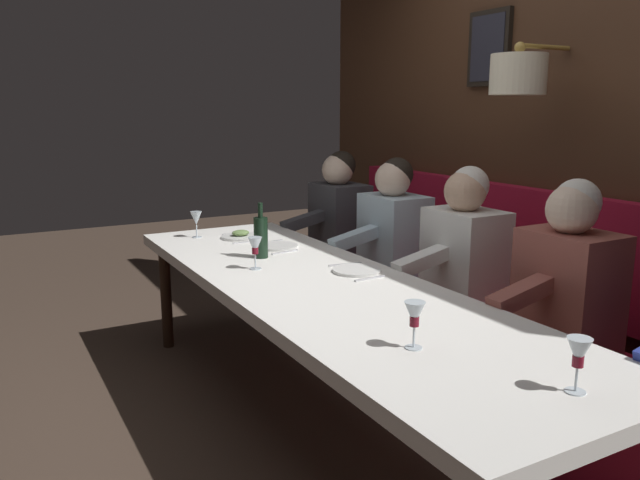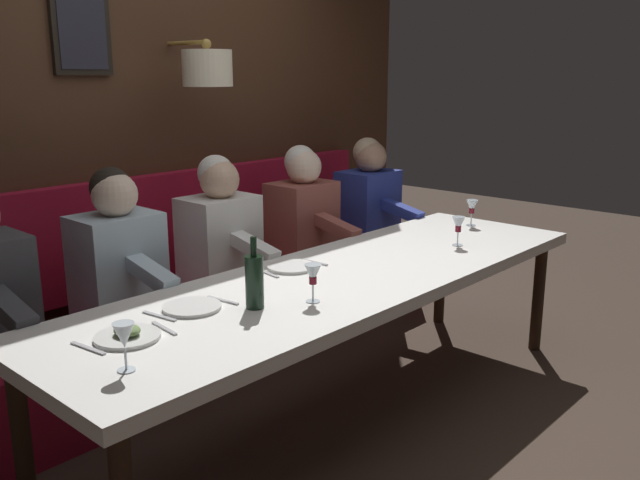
{
  "view_description": "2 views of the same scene",
  "coord_description": "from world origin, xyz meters",
  "px_view_note": "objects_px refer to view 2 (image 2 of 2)",
  "views": [
    {
      "loc": [
        -1.37,
        -2.43,
        1.54
      ],
      "look_at": [
        0.05,
        0.11,
        0.92
      ],
      "focal_mm": 35.11,
      "sensor_mm": 36.0,
      "label": 1
    },
    {
      "loc": [
        -2.0,
        2.36,
        1.68
      ],
      "look_at": [
        0.05,
        0.11,
        0.92
      ],
      "focal_mm": 37.89,
      "sensor_mm": 36.0,
      "label": 2
    }
  ],
  "objects_px": {
    "wine_glass_0": "(458,225)",
    "wine_bottle": "(254,281)",
    "dining_table": "(343,285)",
    "diner_far": "(118,254)",
    "wine_glass_2": "(124,337)",
    "wine_glass_3": "(313,276)",
    "wine_glass_1": "(472,208)",
    "diner_nearest": "(369,199)",
    "diner_near": "(303,213)",
    "diner_middle": "(220,231)"
  },
  "relations": [
    {
      "from": "diner_near",
      "to": "diner_middle",
      "type": "bearing_deg",
      "value": 90.0
    },
    {
      "from": "wine_glass_2",
      "to": "wine_glass_3",
      "type": "xyz_separation_m",
      "value": [
        0.01,
        -0.9,
        -0.0
      ]
    },
    {
      "from": "dining_table",
      "to": "diner_near",
      "type": "xyz_separation_m",
      "value": [
        0.88,
        -0.64,
        0.13
      ]
    },
    {
      "from": "diner_near",
      "to": "wine_bottle",
      "type": "height_order",
      "value": "diner_near"
    },
    {
      "from": "wine_glass_0",
      "to": "wine_bottle",
      "type": "relative_size",
      "value": 0.55
    },
    {
      "from": "diner_near",
      "to": "wine_glass_2",
      "type": "height_order",
      "value": "diner_near"
    },
    {
      "from": "dining_table",
      "to": "diner_nearest",
      "type": "bearing_deg",
      "value": -56.1
    },
    {
      "from": "diner_middle",
      "to": "wine_glass_0",
      "type": "xyz_separation_m",
      "value": [
        -1.0,
        -0.87,
        0.04
      ]
    },
    {
      "from": "diner_far",
      "to": "wine_glass_0",
      "type": "xyz_separation_m",
      "value": [
        -1.0,
        -1.51,
        0.04
      ]
    },
    {
      "from": "wine_glass_3",
      "to": "diner_nearest",
      "type": "bearing_deg",
      "value": -58.41
    },
    {
      "from": "diner_middle",
      "to": "diner_near",
      "type": "bearing_deg",
      "value": -90.0
    },
    {
      "from": "diner_middle",
      "to": "wine_glass_1",
      "type": "distance_m",
      "value": 1.58
    },
    {
      "from": "dining_table",
      "to": "wine_glass_0",
      "type": "distance_m",
      "value": 0.87
    },
    {
      "from": "diner_near",
      "to": "wine_glass_0",
      "type": "height_order",
      "value": "diner_near"
    },
    {
      "from": "wine_glass_2",
      "to": "diner_far",
      "type": "bearing_deg",
      "value": -30.44
    },
    {
      "from": "wine_glass_2",
      "to": "wine_bottle",
      "type": "bearing_deg",
      "value": -78.83
    },
    {
      "from": "wine_glass_2",
      "to": "wine_glass_3",
      "type": "bearing_deg",
      "value": -89.38
    },
    {
      "from": "diner_near",
      "to": "wine_glass_2",
      "type": "relative_size",
      "value": 4.82
    },
    {
      "from": "diner_far",
      "to": "wine_glass_3",
      "type": "bearing_deg",
      "value": -165.06
    },
    {
      "from": "wine_bottle",
      "to": "wine_glass_1",
      "type": "bearing_deg",
      "value": -86.42
    },
    {
      "from": "wine_glass_0",
      "to": "wine_glass_2",
      "type": "relative_size",
      "value": 1.0
    },
    {
      "from": "dining_table",
      "to": "wine_bottle",
      "type": "xyz_separation_m",
      "value": [
        -0.04,
        0.61,
        0.17
      ]
    },
    {
      "from": "dining_table",
      "to": "diner_far",
      "type": "bearing_deg",
      "value": 37.26
    },
    {
      "from": "diner_far",
      "to": "wine_glass_1",
      "type": "bearing_deg",
      "value": -111.72
    },
    {
      "from": "wine_glass_0",
      "to": "wine_glass_3",
      "type": "relative_size",
      "value": 1.0
    },
    {
      "from": "diner_nearest",
      "to": "diner_far",
      "type": "bearing_deg",
      "value": 90.0
    },
    {
      "from": "dining_table",
      "to": "wine_glass_1",
      "type": "relative_size",
      "value": 18.78
    },
    {
      "from": "diner_far",
      "to": "wine_glass_1",
      "type": "distance_m",
      "value": 2.16
    },
    {
      "from": "wine_glass_1",
      "to": "wine_glass_3",
      "type": "distance_m",
      "value": 1.75
    },
    {
      "from": "wine_glass_3",
      "to": "dining_table",
      "type": "bearing_deg",
      "value": -67.07
    },
    {
      "from": "diner_near",
      "to": "diner_far",
      "type": "height_order",
      "value": "same"
    },
    {
      "from": "wine_glass_0",
      "to": "wine_glass_1",
      "type": "relative_size",
      "value": 1.0
    },
    {
      "from": "dining_table",
      "to": "diner_middle",
      "type": "distance_m",
      "value": 0.89
    },
    {
      "from": "diner_middle",
      "to": "wine_bottle",
      "type": "height_order",
      "value": "diner_middle"
    },
    {
      "from": "wine_glass_0",
      "to": "wine_glass_1",
      "type": "height_order",
      "value": "same"
    },
    {
      "from": "wine_glass_0",
      "to": "wine_glass_3",
      "type": "bearing_deg",
      "value": 92.2
    },
    {
      "from": "diner_near",
      "to": "diner_far",
      "type": "distance_m",
      "value": 1.31
    },
    {
      "from": "diner_middle",
      "to": "wine_glass_3",
      "type": "relative_size",
      "value": 4.82
    },
    {
      "from": "diner_nearest",
      "to": "diner_middle",
      "type": "relative_size",
      "value": 1.0
    },
    {
      "from": "diner_nearest",
      "to": "wine_glass_3",
      "type": "distance_m",
      "value": 2.0
    },
    {
      "from": "wine_glass_2",
      "to": "wine_bottle",
      "type": "xyz_separation_m",
      "value": [
        0.14,
        -0.69,
        -0.0
      ]
    },
    {
      "from": "dining_table",
      "to": "wine_glass_3",
      "type": "relative_size",
      "value": 18.78
    },
    {
      "from": "dining_table",
      "to": "diner_nearest",
      "type": "height_order",
      "value": "diner_nearest"
    },
    {
      "from": "diner_nearest",
      "to": "diner_far",
      "type": "relative_size",
      "value": 1.0
    },
    {
      "from": "wine_glass_1",
      "to": "diner_near",
      "type": "bearing_deg",
      "value": 40.97
    },
    {
      "from": "wine_glass_1",
      "to": "wine_glass_2",
      "type": "relative_size",
      "value": 1.0
    },
    {
      "from": "diner_middle",
      "to": "wine_glass_2",
      "type": "xyz_separation_m",
      "value": [
        -1.06,
        1.26,
        0.04
      ]
    },
    {
      "from": "diner_far",
      "to": "wine_glass_3",
      "type": "relative_size",
      "value": 4.82
    },
    {
      "from": "diner_nearest",
      "to": "wine_glass_1",
      "type": "relative_size",
      "value": 4.82
    },
    {
      "from": "diner_middle",
      "to": "wine_glass_1",
      "type": "height_order",
      "value": "diner_middle"
    }
  ]
}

